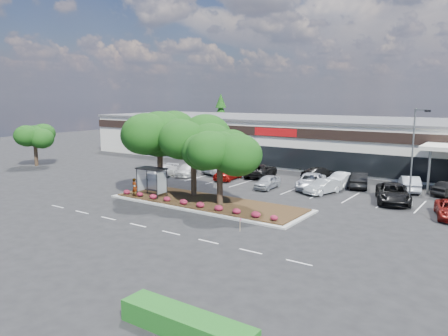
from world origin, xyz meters
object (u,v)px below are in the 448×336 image
Objects in this scene: survey_stake at (240,223)px; car_1 at (187,170)px; car_0 at (162,171)px; light_pole at (413,164)px.

car_1 is (-17.05, 14.93, 0.03)m from survey_stake.
survey_stake is at bearing -40.27° from car_0.
light_pole is 16.79m from survey_stake.
car_1 is at bearing 50.17° from car_0.
light_pole reaches higher than car_0.
car_0 is 3.04m from car_1.
survey_stake is 0.21× the size of car_1.
car_0 is (-18.71, 12.38, 0.06)m from survey_stake.
car_0 is at bearing -175.80° from light_pole.
light_pole is 1.76× the size of car_0.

